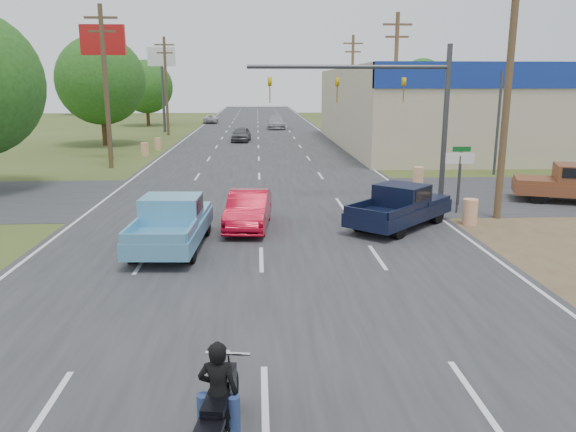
{
  "coord_description": "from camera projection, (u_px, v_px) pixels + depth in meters",
  "views": [
    {
      "loc": [
        -0.07,
        -8.45,
        5.24
      ],
      "look_at": [
        0.84,
        8.31,
        1.3
      ],
      "focal_mm": 35.0,
      "sensor_mm": 36.0,
      "label": 1
    }
  ],
  "objects": [
    {
      "name": "ground",
      "position": [
        265.0,
        405.0,
        9.41
      ],
      "size": [
        200.0,
        200.0,
        0.0
      ],
      "primitive_type": "plane",
      "color": "#37461C",
      "rests_on": "ground"
    },
    {
      "name": "red_convertible",
      "position": [
        249.0,
        210.0,
        20.84
      ],
      "size": [
        1.83,
        4.28,
        1.37
      ],
      "primitive_type": "imported",
      "rotation": [
        0.0,
        0.0,
        -0.09
      ],
      "color": "#B7081F",
      "rests_on": "ground"
    },
    {
      "name": "pole_sign_left_far",
      "position": [
        162.0,
        66.0,
        61.66
      ],
      "size": [
        3.0,
        0.35,
        9.2
      ],
      "color": "#3F3F44",
      "rests_on": "ground"
    },
    {
      "name": "utility_pole_6",
      "position": [
        166.0,
        84.0,
        58.25
      ],
      "size": [
        2.0,
        0.28,
        10.0
      ],
      "color": "#4C3823",
      "rests_on": "ground"
    },
    {
      "name": "tree_1",
      "position": [
        101.0,
        80.0,
        48.26
      ],
      "size": [
        7.56,
        7.56,
        9.36
      ],
      "color": "#422D19",
      "rests_on": "ground"
    },
    {
      "name": "dirt_verge",
      "position": [
        574.0,
        237.0,
        19.71
      ],
      "size": [
        8.0,
        18.0,
        0.01
      ],
      "primitive_type": "cube",
      "color": "brown",
      "rests_on": "ground"
    },
    {
      "name": "street_name_sign",
      "position": [
        460.0,
        169.0,
        24.58
      ],
      "size": [
        0.8,
        0.08,
        2.61
      ],
      "color": "#3F3F44",
      "rests_on": "ground"
    },
    {
      "name": "lane_sign",
      "position": [
        459.0,
        168.0,
        23.02
      ],
      "size": [
        1.2,
        0.08,
        2.52
      ],
      "color": "#3F3F44",
      "rests_on": "ground"
    },
    {
      "name": "distant_car_white",
      "position": [
        211.0,
        119.0,
        77.62
      ],
      "size": [
        2.0,
        4.22,
        1.17
      ],
      "primitive_type": "imported",
      "rotation": [
        0.0,
        0.0,
        3.16
      ],
      "color": "silver",
      "rests_on": "ground"
    },
    {
      "name": "tree_5",
      "position": [
        422.0,
        81.0,
        101.99
      ],
      "size": [
        7.98,
        7.98,
        9.88
      ],
      "color": "#422D19",
      "rests_on": "ground"
    },
    {
      "name": "barrel_1",
      "position": [
        418.0,
        176.0,
        29.67
      ],
      "size": [
        0.56,
        0.56,
        1.0
      ],
      "primitive_type": "cylinder",
      "color": "orange",
      "rests_on": "ground"
    },
    {
      "name": "cross_road",
      "position": [
        260.0,
        196.0,
        26.91
      ],
      "size": [
        120.0,
        10.0,
        0.02
      ],
      "primitive_type": "cube",
      "color": "#2D2D30",
      "rests_on": "ground"
    },
    {
      "name": "tree_2",
      "position": [
        146.0,
        87.0,
        71.69
      ],
      "size": [
        6.72,
        6.72,
        8.32
      ],
      "color": "#422D19",
      "rests_on": "ground"
    },
    {
      "name": "signal_mast",
      "position": [
        388.0,
        94.0,
        25.15
      ],
      "size": [
        9.12,
        0.4,
        7.0
      ],
      "color": "#3F3F44",
      "rests_on": "ground"
    },
    {
      "name": "blue_pickup",
      "position": [
        172.0,
        222.0,
        18.33
      ],
      "size": [
        2.29,
        5.31,
        1.73
      ],
      "rotation": [
        0.0,
        0.0,
        -0.05
      ],
      "color": "black",
      "rests_on": "ground"
    },
    {
      "name": "pole_sign_left_near",
      "position": [
        104.0,
        55.0,
        38.33
      ],
      "size": [
        3.0,
        0.35,
        9.2
      ],
      "color": "#3F3F44",
      "rests_on": "ground"
    },
    {
      "name": "barrel_2",
      "position": [
        145.0,
        150.0,
        41.9
      ],
      "size": [
        0.56,
        0.56,
        1.0
      ],
      "primitive_type": "cylinder",
      "color": "orange",
      "rests_on": "ground"
    },
    {
      "name": "utility_pole_1",
      "position": [
        508.0,
        82.0,
        21.34
      ],
      "size": [
        2.0,
        0.28,
        10.0
      ],
      "color": "#4C3823",
      "rests_on": "ground"
    },
    {
      "name": "utility_pole_5",
      "position": [
        105.0,
        83.0,
        34.92
      ],
      "size": [
        2.0,
        0.28,
        10.0
      ],
      "color": "#4C3823",
      "rests_on": "ground"
    },
    {
      "name": "motorcycle",
      "position": [
        218.0,
        420.0,
        8.1
      ],
      "size": [
        0.78,
        2.32,
        1.17
      ],
      "rotation": [
        0.0,
        0.0,
        -0.14
      ],
      "color": "black",
      "rests_on": "ground"
    },
    {
      "name": "tree_6",
      "position": [
        87.0,
        77.0,
        98.7
      ],
      "size": [
        8.82,
        8.82,
        10.92
      ],
      "color": "#422D19",
      "rests_on": "ground"
    },
    {
      "name": "brown_pickup",
      "position": [
        572.0,
        183.0,
        25.42
      ],
      "size": [
        5.59,
        3.68,
        1.73
      ],
      "rotation": [
        0.0,
        0.0,
        1.22
      ],
      "color": "black",
      "rests_on": "ground"
    },
    {
      "name": "navy_pickup",
      "position": [
        401.0,
        206.0,
        21.0
      ],
      "size": [
        4.73,
        4.84,
        1.62
      ],
      "rotation": [
        0.0,
        0.0,
        -0.76
      ],
      "color": "black",
      "rests_on": "ground"
    },
    {
      "name": "distant_car_silver",
      "position": [
        276.0,
        122.0,
        67.83
      ],
      "size": [
        2.23,
        5.37,
        1.55
      ],
      "primitive_type": "imported",
      "rotation": [
        0.0,
        0.0,
        -0.01
      ],
      "color": "#A4A4A9",
      "rests_on": "ground"
    },
    {
      "name": "rider",
      "position": [
        218.0,
        399.0,
        8.1
      ],
      "size": [
        0.64,
        0.46,
        1.61
      ],
      "primitive_type": "imported",
      "rotation": [
        0.0,
        0.0,
        3.0
      ],
      "color": "black",
      "rests_on": "ground"
    },
    {
      "name": "barrel_3",
      "position": [
        158.0,
        144.0,
        45.81
      ],
      "size": [
        0.56,
        0.56,
        1.0
      ],
      "primitive_type": "cylinder",
      "color": "orange",
      "rests_on": "ground"
    },
    {
      "name": "distant_car_grey",
      "position": [
        241.0,
        134.0,
        52.55
      ],
      "size": [
        1.93,
        4.11,
        1.36
      ],
      "primitive_type": "imported",
      "rotation": [
        0.0,
        0.0,
        -0.08
      ],
      "color": "#515055",
      "rests_on": "ground"
    },
    {
      "name": "utility_pole_2",
      "position": [
        395.0,
        83.0,
        38.83
      ],
      "size": [
        2.0,
        0.28,
        10.0
      ],
      "color": "#4C3823",
      "rests_on": "ground"
    },
    {
      "name": "barrel_0",
      "position": [
        470.0,
        212.0,
        21.39
      ],
      "size": [
        0.56,
        0.56,
        1.0
      ],
      "primitive_type": "cylinder",
      "color": "orange",
      "rests_on": "ground"
    },
    {
      "name": "utility_pole_3",
      "position": [
        352.0,
        84.0,
        56.33
      ],
      "size": [
        2.0,
        0.28,
        10.0
      ],
      "color": "#4C3823",
      "rests_on": "ground"
    },
    {
      "name": "main_road",
      "position": [
        258.0,
        147.0,
        48.3
      ],
      "size": [
        15.0,
        180.0,
        0.02
      ],
      "primitive_type": "cube",
      "color": "#2D2D30",
      "rests_on": "ground"
    }
  ]
}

